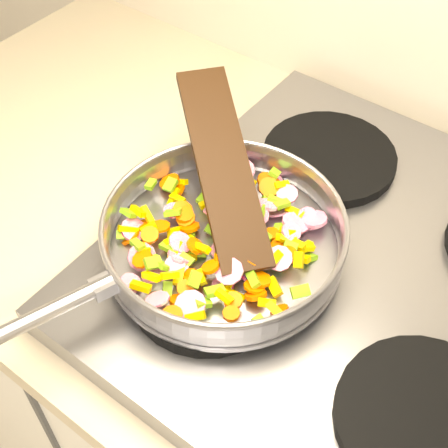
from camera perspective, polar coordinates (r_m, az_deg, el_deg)
The scene contains 7 objects.
cooktop at distance 0.80m, azimuth 12.86°, elevation -5.02°, with size 0.60×0.60×0.04m, color #939399.
grate_fl at distance 0.74m, azimuth -1.45°, elevation -5.57°, with size 0.19×0.19×0.02m, color black.
grate_fr at distance 0.69m, azimuth 18.14°, elevation -16.72°, with size 0.19×0.19×0.02m, color black.
grate_bl at distance 0.90m, azimuth 9.59°, elevation 6.04°, with size 0.19×0.19×0.02m, color black.
saute_pan at distance 0.74m, azimuth -0.18°, elevation -0.95°, with size 0.33×0.48×0.05m.
vegetable_heap at distance 0.75m, azimuth -0.09°, elevation -1.06°, with size 0.27×0.28×0.05m.
wooden_spatula at distance 0.76m, azimuth -0.11°, elevation 5.36°, with size 0.28×0.06×0.01m, color black.
Camera 1 is at (-0.56, 1.19, 1.55)m, focal length 50.00 mm.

